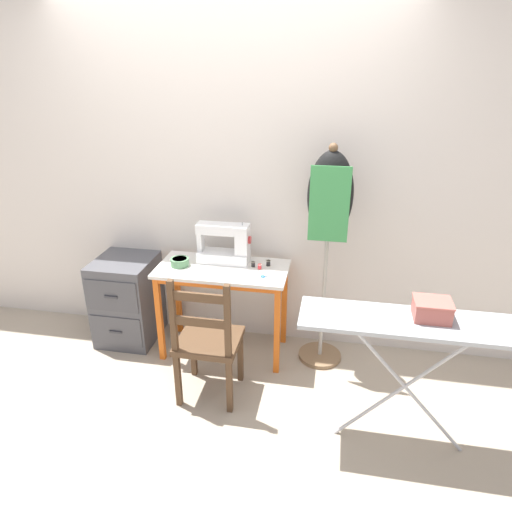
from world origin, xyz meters
The scene contains 14 objects.
ground_plane centered at (0.00, 0.00, 0.00)m, with size 14.00×14.00×0.00m, color tan.
wall_back centered at (0.00, 0.54, 1.27)m, with size 10.00×0.05×2.55m.
sewing_table centered at (0.00, 0.22, 0.60)m, with size 0.95×0.47×0.71m.
sewing_machine centered at (0.01, 0.34, 0.85)m, with size 0.39×0.16×0.32m.
fabric_bowl centered at (-0.31, 0.21, 0.74)m, with size 0.13×0.13×0.06m.
scissors centered at (0.34, 0.14, 0.71)m, with size 0.13×0.06×0.01m.
thread_spool_near_machine centered at (0.22, 0.28, 0.73)m, with size 0.03×0.03×0.04m.
thread_spool_mid_table centered at (0.27, 0.26, 0.73)m, with size 0.03×0.03×0.04m.
thread_spool_far_edge centered at (0.32, 0.32, 0.73)m, with size 0.04×0.04×0.04m.
wooden_chair centered at (0.03, -0.29, 0.42)m, with size 0.40×0.38×0.91m.
filing_cabinet centered at (-0.80, 0.28, 0.34)m, with size 0.44×0.49×0.68m.
dress_form centered at (0.73, 0.27, 1.17)m, with size 0.32×0.32×1.61m.
ironing_board centered at (1.23, -0.49, 0.79)m, with size 1.21×0.32×0.84m.
storage_box centered at (1.31, -0.45, 0.89)m, with size 0.19×0.16×0.10m.
Camera 1 is at (0.79, -2.66, 2.08)m, focal length 32.00 mm.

